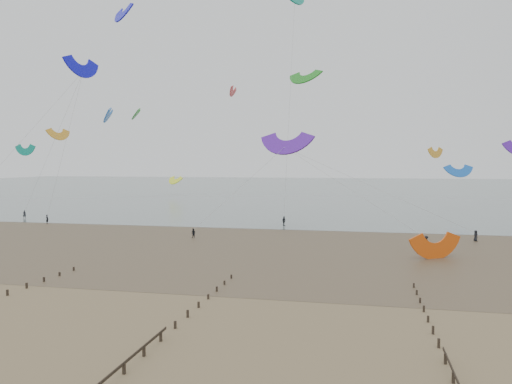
% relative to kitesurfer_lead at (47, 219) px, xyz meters
% --- Properties ---
extents(ground, '(500.00, 500.00, 0.00)m').
position_rel_kitesurfer_lead_xyz_m(ground, '(43.05, -49.22, -0.88)').
color(ground, brown).
rests_on(ground, ground).
extents(sea_and_shore, '(500.00, 665.00, 0.03)m').
position_rel_kitesurfer_lead_xyz_m(sea_and_shore, '(38.97, -14.82, -0.88)').
color(sea_and_shore, '#475654').
rests_on(sea_and_shore, ground).
extents(kitesurfer_lead, '(0.74, 0.59, 1.77)m').
position_rel_kitesurfer_lead_xyz_m(kitesurfer_lead, '(0.00, 0.00, 0.00)').
color(kitesurfer_lead, black).
rests_on(kitesurfer_lead, ground).
extents(kitesurfers, '(139.81, 24.75, 1.81)m').
position_rel_kitesurfer_lead_xyz_m(kitesurfers, '(64.17, -0.49, -0.05)').
color(kitesurfers, black).
rests_on(kitesurfers, ground).
extents(grounded_kite, '(7.93, 7.47, 3.46)m').
position_rel_kitesurfer_lead_xyz_m(grounded_kite, '(69.15, -21.63, -0.88)').
color(grounded_kite, '#DA4E0D').
rests_on(grounded_kite, ground).
extents(kites_airborne, '(222.71, 97.70, 44.00)m').
position_rel_kitesurfer_lead_xyz_m(kites_airborne, '(38.26, 41.12, 19.45)').
color(kites_airborne, '#0A8973').
rests_on(kites_airborne, ground).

